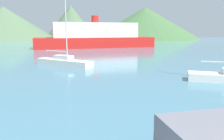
{
  "coord_description": "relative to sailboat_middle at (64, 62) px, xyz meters",
  "views": [
    {
      "loc": [
        -1.12,
        -0.85,
        3.91
      ],
      "look_at": [
        0.75,
        14.0,
        1.2
      ],
      "focal_mm": 35.0,
      "sensor_mm": 36.0,
      "label": 1
    }
  ],
  "objects": [
    {
      "name": "sailboat_middle",
      "position": [
        0.0,
        0.0,
        0.0
      ],
      "size": [
        6.54,
        5.6,
        7.73
      ],
      "rotation": [
        0.0,
        0.0,
        -0.67
      ],
      "color": "white",
      "rests_on": "ground_plane"
    },
    {
      "name": "ferry_distant",
      "position": [
        4.92,
        27.1,
        2.03
      ],
      "size": [
        28.25,
        11.37,
        7.3
      ],
      "rotation": [
        0.0,
        0.0,
        0.17
      ],
      "color": "red",
      "rests_on": "ground_plane"
    },
    {
      "name": "hill_west",
      "position": [
        -31.64,
        76.1,
        6.53
      ],
      "size": [
        43.62,
        43.62,
        14.02
      ],
      "color": "#4C6647",
      "rests_on": "ground_plane"
    },
    {
      "name": "hill_central",
      "position": [
        -3.83,
        84.28,
        7.43
      ],
      "size": [
        25.03,
        25.03,
        15.82
      ],
      "color": "#4C6647",
      "rests_on": "ground_plane"
    },
    {
      "name": "hill_east",
      "position": [
        31.27,
        78.88,
        6.91
      ],
      "size": [
        51.11,
        51.11,
        14.77
      ],
      "color": "#3D6038",
      "rests_on": "ground_plane"
    }
  ]
}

